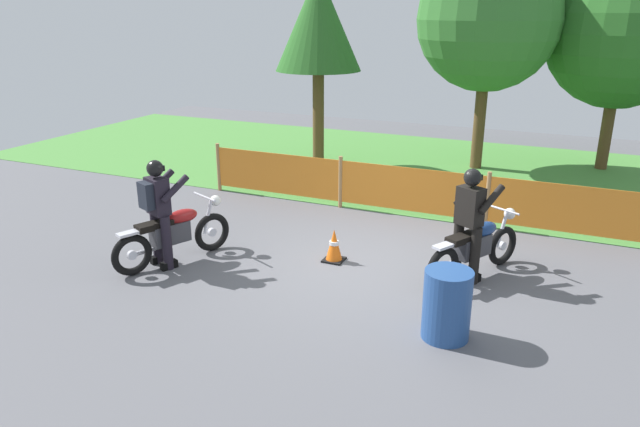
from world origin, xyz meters
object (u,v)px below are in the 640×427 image
at_px(motorcycle_trailing, 174,234).
at_px(rider_trailing, 158,208).
at_px(rider_lead, 469,221).
at_px(traffic_cone, 334,246).
at_px(spare_drum, 447,305).
at_px(motorcycle_lead, 475,247).

bearing_deg(motorcycle_trailing, rider_trailing, -179.49).
distance_m(rider_lead, traffic_cone, 2.14).
bearing_deg(motorcycle_trailing, traffic_cone, -41.83).
height_order(traffic_cone, spare_drum, spare_drum).
xyz_separation_m(motorcycle_trailing, rider_trailing, (-0.09, -0.20, 0.48)).
height_order(motorcycle_lead, rider_lead, rider_lead).
height_order(motorcycle_lead, traffic_cone, motorcycle_lead).
height_order(rider_lead, traffic_cone, rider_lead).
distance_m(motorcycle_lead, rider_lead, 0.50).
bearing_deg(motorcycle_lead, spare_drum, -151.04).
relative_size(rider_lead, spare_drum, 1.92).
bearing_deg(rider_lead, motorcycle_trailing, 134.79).
xyz_separation_m(motorcycle_trailing, traffic_cone, (2.27, 1.05, -0.21)).
bearing_deg(rider_lead, motorcycle_lead, 0.57).
xyz_separation_m(motorcycle_lead, motorcycle_trailing, (-4.39, -1.40, 0.01)).
bearing_deg(motorcycle_trailing, spare_drum, -73.35).
relative_size(motorcycle_lead, rider_lead, 1.06).
bearing_deg(rider_lead, spare_drum, -148.04).
distance_m(rider_trailing, spare_drum, 4.52).
bearing_deg(traffic_cone, rider_lead, 5.00).
bearing_deg(motorcycle_lead, traffic_cone, 128.19).
bearing_deg(rider_trailing, rider_lead, -48.52).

